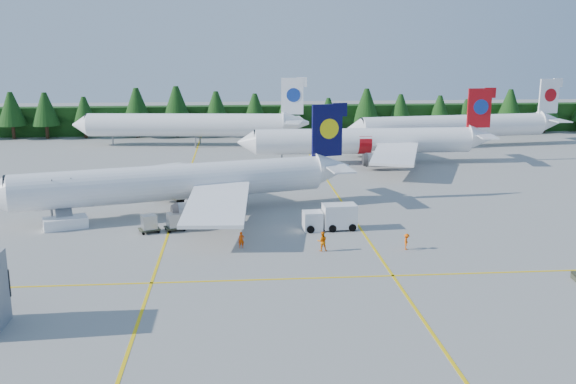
{
  "coord_description": "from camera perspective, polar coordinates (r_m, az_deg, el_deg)",
  "views": [
    {
      "loc": [
        -7.01,
        -55.85,
        19.04
      ],
      "look_at": [
        -1.43,
        10.7,
        3.5
      ],
      "focal_mm": 40.0,
      "sensor_mm": 36.0,
      "label": 1
    }
  ],
  "objects": [
    {
      "name": "airliner_navy",
      "position": [
        73.65,
        -10.68,
        0.75
      ],
      "size": [
        40.13,
        32.6,
        11.9
      ],
      "rotation": [
        0.0,
        0.0,
        0.25
      ],
      "color": "white",
      "rests_on": "ground"
    },
    {
      "name": "taxi_stripe_b",
      "position": [
        79.28,
        4.8,
        -0.84
      ],
      "size": [
        0.25,
        120.0,
        0.01
      ],
      "primitive_type": "cube",
      "color": "yellow",
      "rests_on": "ground"
    },
    {
      "name": "service_truck",
      "position": [
        67.0,
        3.75,
        -2.26
      ],
      "size": [
        5.66,
        2.36,
        2.68
      ],
      "rotation": [
        0.0,
        0.0,
        0.06
      ],
      "color": "white",
      "rests_on": "ground"
    },
    {
      "name": "crew_a",
      "position": [
        61.22,
        -4.17,
        -4.28
      ],
      "size": [
        0.6,
        0.42,
        1.58
      ],
      "primitive_type": "imported",
      "rotation": [
        0.0,
        0.0,
        0.08
      ],
      "color": "#EB4604",
      "rests_on": "ground"
    },
    {
      "name": "airliner_red",
      "position": [
        104.2,
        6.35,
        4.49
      ],
      "size": [
        41.07,
        33.83,
        11.95
      ],
      "rotation": [
        0.0,
        0.0,
        0.0
      ],
      "color": "white",
      "rests_on": "ground"
    },
    {
      "name": "airliner_far_right",
      "position": [
        124.27,
        14.0,
        5.7
      ],
      "size": [
        42.45,
        9.32,
        12.38
      ],
      "rotation": [
        0.0,
        0.0,
        0.13
      ],
      "color": "white",
      "rests_on": "ground"
    },
    {
      "name": "crew_b",
      "position": [
        60.26,
        3.06,
        -4.39
      ],
      "size": [
        0.93,
        0.74,
        1.9
      ],
      "primitive_type": "imported",
      "rotation": [
        0.0,
        0.0,
        3.12
      ],
      "color": "orange",
      "rests_on": "ground"
    },
    {
      "name": "treeline_hedge",
      "position": [
        138.96,
        -1.88,
        6.46
      ],
      "size": [
        220.0,
        4.0,
        6.0
      ],
      "primitive_type": "cube",
      "color": "black",
      "rests_on": "ground"
    },
    {
      "name": "airstairs",
      "position": [
        71.85,
        -19.22,
        -2.3
      ],
      "size": [
        5.03,
        6.74,
        3.99
      ],
      "rotation": [
        0.0,
        0.0,
        0.35
      ],
      "color": "white",
      "rests_on": "ground"
    },
    {
      "name": "ground",
      "position": [
        59.42,
        2.25,
        -5.6
      ],
      "size": [
        320.0,
        320.0,
        0.0
      ],
      "primitive_type": "plane",
      "color": "gray",
      "rests_on": "ground"
    },
    {
      "name": "airliner_far_left",
      "position": [
        123.69,
        -9.63,
        5.93
      ],
      "size": [
        43.83,
        8.28,
        12.75
      ],
      "rotation": [
        0.0,
        0.0,
        -0.1
      ],
      "color": "white",
      "rests_on": "ground"
    },
    {
      "name": "taxi_stripe_cross",
      "position": [
        53.82,
        3.03,
        -7.63
      ],
      "size": [
        80.0,
        0.25,
        0.01
      ],
      "primitive_type": "cube",
      "color": "yellow",
      "rests_on": "ground"
    },
    {
      "name": "uld_pair",
      "position": [
        67.52,
        -11.14,
        -2.61
      ],
      "size": [
        5.01,
        2.68,
        1.56
      ],
      "rotation": [
        0.0,
        0.0,
        0.37
      ],
      "color": "#383C2B",
      "rests_on": "ground"
    },
    {
      "name": "crew_c",
      "position": [
        61.65,
        10.5,
        -4.36
      ],
      "size": [
        0.63,
        0.75,
        1.55
      ],
      "primitive_type": "imported",
      "rotation": [
        0.0,
        0.0,
        1.21
      ],
      "color": "#F05305",
      "rests_on": "ground"
    },
    {
      "name": "taxi_stripe_a",
      "position": [
        78.52,
        -9.75,
        -1.13
      ],
      "size": [
        0.25,
        120.0,
        0.01
      ],
      "primitive_type": "cube",
      "color": "yellow",
      "rests_on": "ground"
    }
  ]
}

